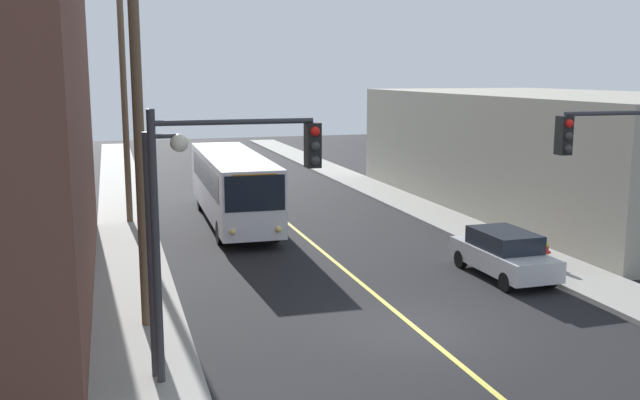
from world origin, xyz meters
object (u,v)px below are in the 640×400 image
parked_car_silver (504,253)px  fire_hydrant (545,253)px  utility_pole_near (138,116)px  utility_pole_mid (123,78)px  traffic_signal_right_corner (625,171)px  street_lamp_left (160,219)px  traffic_signal_left_corner (226,193)px  city_bus (232,184)px

parked_car_silver → fire_hydrant: size_ratio=5.27×
utility_pole_near → utility_pole_mid: utility_pole_mid is taller
parked_car_silver → traffic_signal_right_corner: bearing=-84.2°
traffic_signal_right_corner → fire_hydrant: traffic_signal_right_corner is taller
street_lamp_left → utility_pole_mid: bearing=90.7°
utility_pole_mid → traffic_signal_right_corner: size_ratio=2.00×
utility_pole_mid → fire_hydrant: 19.42m
parked_car_silver → utility_pole_near: bearing=-171.8°
traffic_signal_left_corner → traffic_signal_right_corner: bearing=3.1°
utility_pole_near → street_lamp_left: utility_pole_near is taller
city_bus → utility_pole_near: 14.72m
traffic_signal_left_corner → city_bus: bearing=80.2°
traffic_signal_right_corner → street_lamp_left: (-12.24, -0.23, -0.56)m
parked_car_silver → street_lamp_left: bearing=-155.9°
utility_pole_near → traffic_signal_right_corner: size_ratio=1.71×
parked_car_silver → city_bus: bearing=122.1°
traffic_signal_right_corner → traffic_signal_left_corner: bearing=-176.9°
utility_pole_near → utility_pole_mid: 14.35m
utility_pole_near → fire_hydrant: utility_pole_near is taller
utility_pole_mid → traffic_signal_right_corner: utility_pole_mid is taller
traffic_signal_left_corner → fire_hydrant: 14.19m
street_lamp_left → fire_hydrant: size_ratio=6.55×
city_bus → traffic_signal_left_corner: (-3.00, -17.27, 2.49)m
utility_pole_mid → fire_hydrant: (13.90, -12.11, -6.09)m
parked_car_silver → utility_pole_near: utility_pole_near is taller
traffic_signal_left_corner → fire_hydrant: (12.26, 6.09, -3.72)m
parked_car_silver → utility_pole_mid: bearing=133.5°
utility_pole_near → fire_hydrant: (13.90, 2.21, -5.20)m
utility_pole_mid → street_lamp_left: utility_pole_mid is taller
parked_car_silver → street_lamp_left: (-11.73, -5.25, 2.90)m
utility_pole_near → street_lamp_left: bearing=-86.4°
traffic_signal_left_corner → fire_hydrant: bearing=26.4°
traffic_signal_left_corner → traffic_signal_right_corner: (10.82, 0.59, 0.00)m
traffic_signal_right_corner → fire_hydrant: 6.80m
city_bus → street_lamp_left: (-4.41, -16.92, 1.92)m
traffic_signal_left_corner → fire_hydrant: traffic_signal_left_corner is taller
utility_pole_mid → traffic_signal_right_corner: (12.46, -17.62, -2.37)m
fire_hydrant → traffic_signal_right_corner: bearing=-104.6°
street_lamp_left → city_bus: bearing=75.4°
traffic_signal_left_corner → traffic_signal_right_corner: same height
parked_car_silver → fire_hydrant: 2.02m
parked_car_silver → fire_hydrant: (1.95, 0.48, -0.26)m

